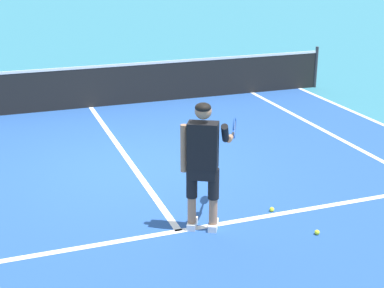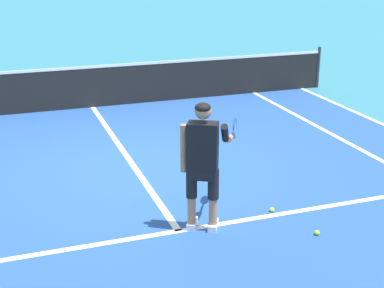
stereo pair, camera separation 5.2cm
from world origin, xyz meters
TOP-DOWN VIEW (x-y plane):
  - ground_plane at (0.00, 0.00)m, footprint 80.00×80.00m
  - court_inner_surface at (0.00, -0.95)m, footprint 10.98×10.40m
  - line_service at (0.00, -2.35)m, footprint 8.23×0.10m
  - line_centre_service at (0.00, 0.85)m, footprint 0.10×6.40m
  - line_singles_right at (4.12, -0.95)m, footprint 0.10×10.00m
  - tennis_net at (0.00, 4.05)m, footprint 11.96×0.08m
  - tennis_player at (0.33, -2.37)m, footprint 1.03×0.92m
  - tennis_ball_near_feet at (1.64, -3.04)m, footprint 0.07×0.07m
  - tennis_ball_by_baseline at (1.41, -2.24)m, footprint 0.07×0.07m

SIDE VIEW (x-z plane):
  - ground_plane at x=0.00m, z-range 0.00..0.00m
  - court_inner_surface at x=0.00m, z-range 0.00..0.00m
  - line_service at x=0.00m, z-range 0.00..0.01m
  - line_centre_service at x=0.00m, z-range 0.00..0.01m
  - line_singles_right at x=4.12m, z-range 0.00..0.01m
  - tennis_ball_near_feet at x=1.64m, z-range 0.00..0.07m
  - tennis_ball_by_baseline at x=1.41m, z-range 0.00..0.07m
  - tennis_net at x=0.00m, z-range -0.04..1.03m
  - tennis_player at x=0.33m, z-range 0.13..1.85m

